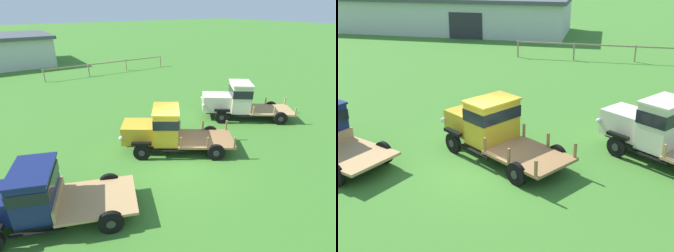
# 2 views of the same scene
# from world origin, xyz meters

# --- Properties ---
(ground_plane) EXTENTS (240.00, 240.00, 0.00)m
(ground_plane) POSITION_xyz_m (0.00, 0.00, 0.00)
(ground_plane) COLOR #3D7528
(farm_shed) EXTENTS (26.08, 9.63, 3.55)m
(farm_shed) POSITION_xyz_m (-12.51, 29.23, 1.79)
(farm_shed) COLOR silver
(farm_shed) RESTS_ON ground
(paddock_fence) EXTENTS (13.03, 0.54, 1.25)m
(paddock_fence) POSITION_xyz_m (4.02, 18.27, 0.93)
(paddock_fence) COLOR #997F60
(paddock_fence) RESTS_ON ground
(vintage_truck_second_in_line) EXTENTS (5.53, 4.57, 2.19)m
(vintage_truck_second_in_line) POSITION_xyz_m (0.03, 1.15, 1.12)
(vintage_truck_second_in_line) COLOR black
(vintage_truck_second_in_line) RESTS_ON ground
(vintage_truck_midrow_center) EXTENTS (5.58, 4.82, 2.32)m
(vintage_truck_midrow_center) POSITION_xyz_m (6.05, 2.10, 1.17)
(vintage_truck_midrow_center) COLOR black
(vintage_truck_midrow_center) RESTS_ON ground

